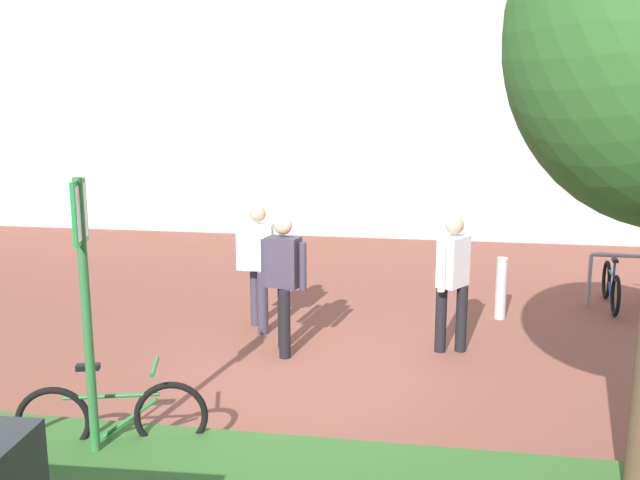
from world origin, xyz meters
The scene contains 9 objects.
ground_plane centered at (0.00, 0.00, 0.00)m, with size 60.00×60.00×0.00m, color brown.
building_facade centered at (0.00, 8.85, 5.00)m, with size 28.00×1.20×10.00m, color #B2ADA3.
planter_strip centered at (0.29, -2.15, 0.08)m, with size 7.00×1.10×0.16m, color #336028.
parking_sign_post centered at (-1.44, -2.15, 1.64)m, with size 0.11×0.36×2.51m.
bike_at_sign centered at (-1.39, -1.90, 0.35)m, with size 1.63×0.57×0.86m.
bollard_steel centered at (2.34, 2.69, 0.45)m, with size 0.16×0.16×0.90m, color #ADADB2.
person_casual_tan centered at (-0.96, 1.66, 0.98)m, with size 0.61×0.46×1.72m.
person_suited_dark centered at (-0.43, 0.85, 0.98)m, with size 0.60×0.51×1.72m.
person_shirt_white centered at (1.62, 1.22, 0.98)m, with size 0.42×0.53×1.72m.
Camera 1 is at (1.39, -7.35, 3.15)m, focal length 39.65 mm.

